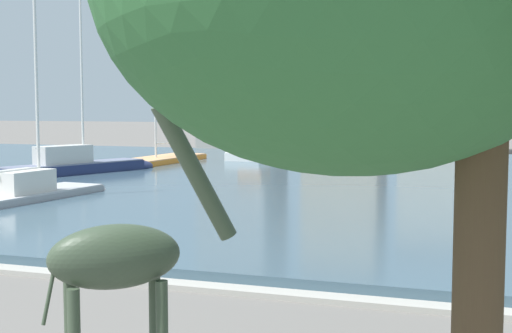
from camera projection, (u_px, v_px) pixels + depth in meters
harbor_water at (323, 180)px, 34.29m from camera, size 77.23×40.25×0.33m
quay_edge_coping at (106, 279)px, 15.07m from camera, size 77.23×0.50×0.12m
giraffe_statue at (126, 263)px, 7.63m from camera, size 1.98×1.73×4.04m
sailboat_orange at (154, 163)px, 42.14m from camera, size 2.79×9.31×9.37m
sailboat_white at (258, 153)px, 47.05m from camera, size 2.45×7.44×6.40m
sailboat_grey at (38, 193)px, 26.39m from camera, size 2.65×7.41×8.62m
sailboat_navy at (84, 167)px, 36.12m from camera, size 4.65×9.37×9.77m
townhouse_corner_house at (243, 74)px, 59.24m from camera, size 6.11×6.87×12.92m
townhouse_tall_gabled at (346, 83)px, 57.66m from camera, size 6.25×6.03×11.30m
townhouse_end_terrace at (443, 99)px, 55.63m from camera, size 6.24×8.06×8.69m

